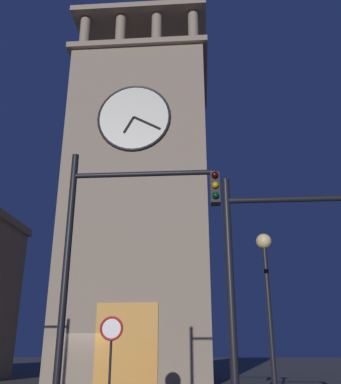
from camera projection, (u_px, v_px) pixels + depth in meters
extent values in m
cube|color=gray|center=(141.00, 212.00, 28.06)|extent=(8.65, 7.70, 20.34)
cube|color=gray|center=(144.00, 79.00, 31.67)|extent=(9.25, 8.30, 0.40)
cylinder|color=gray|center=(193.00, 29.00, 28.90)|extent=(0.70, 0.70, 2.65)
cylinder|color=gray|center=(157.00, 30.00, 29.07)|extent=(0.70, 0.70, 2.65)
cylinder|color=gray|center=(120.00, 32.00, 29.24)|extent=(0.70, 0.70, 2.65)
cylinder|color=gray|center=(85.00, 34.00, 29.41)|extent=(0.70, 0.70, 2.65)
cylinder|color=gray|center=(195.00, 85.00, 34.98)|extent=(0.70, 0.70, 2.65)
cylinder|color=gray|center=(165.00, 86.00, 35.15)|extent=(0.70, 0.70, 2.65)
cylinder|color=gray|center=(135.00, 87.00, 35.32)|extent=(0.70, 0.70, 2.65)
cylinder|color=gray|center=(105.00, 88.00, 35.49)|extent=(0.70, 0.70, 2.65)
cube|color=gray|center=(145.00, 45.00, 32.73)|extent=(9.25, 8.30, 0.40)
cylinder|color=black|center=(146.00, 29.00, 33.27)|extent=(0.12, 0.12, 2.69)
cylinder|color=silver|center=(134.00, 118.00, 26.07)|extent=(4.36, 0.12, 4.36)
torus|color=black|center=(134.00, 118.00, 26.06)|extent=(4.52, 0.16, 4.52)
cube|color=black|center=(129.00, 125.00, 25.82)|extent=(0.67, 0.06, 1.11)
cube|color=black|center=(147.00, 123.00, 25.77)|extent=(1.69, 0.06, 0.99)
cube|color=orange|center=(127.00, 343.00, 21.66)|extent=(3.20, 0.24, 4.00)
cylinder|color=black|center=(231.00, 301.00, 8.40)|extent=(0.16, 0.16, 5.14)
cylinder|color=black|center=(293.00, 199.00, 9.03)|extent=(2.80, 0.12, 0.12)
cylinder|color=black|center=(65.00, 282.00, 9.45)|extent=(0.16, 0.16, 6.17)
cylinder|color=black|center=(143.00, 174.00, 10.21)|extent=(3.38, 0.12, 0.12)
cube|color=black|center=(215.00, 189.00, 9.95)|extent=(0.22, 0.30, 0.75)
sphere|color=#360505|center=(215.00, 175.00, 9.87)|extent=(0.16, 0.16, 0.16)
sphere|color=orange|center=(215.00, 185.00, 9.79)|extent=(0.16, 0.16, 0.16)
sphere|color=#063316|center=(216.00, 195.00, 9.70)|extent=(0.16, 0.16, 0.16)
cylinder|color=black|center=(271.00, 329.00, 11.56)|extent=(0.14, 0.14, 4.41)
sphere|color=#F9DB8C|center=(264.00, 241.00, 12.40)|extent=(0.44, 0.44, 0.44)
cylinder|color=black|center=(110.00, 365.00, 13.74)|extent=(0.08, 0.08, 2.44)
cylinder|color=white|center=(112.00, 328.00, 14.09)|extent=(0.70, 0.04, 0.70)
torus|color=red|center=(111.00, 328.00, 14.07)|extent=(0.78, 0.08, 0.78)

